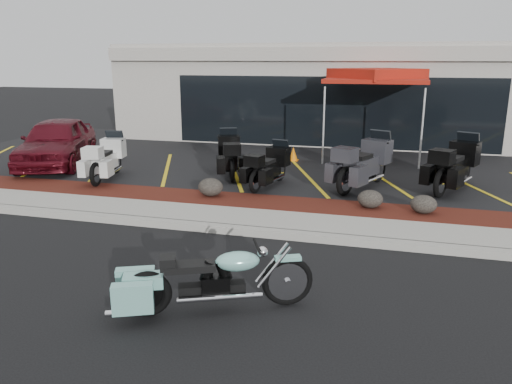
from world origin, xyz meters
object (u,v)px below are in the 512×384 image
(hero_cruiser, at_px, (288,274))
(traffic_cone, at_px, (293,154))
(popup_canopy, at_px, (376,77))
(parked_car, at_px, (57,142))
(touring_white, at_px, (115,152))

(hero_cruiser, distance_m, traffic_cone, 9.83)
(traffic_cone, xyz_separation_m, popup_canopy, (2.50, 1.23, 2.47))
(traffic_cone, bearing_deg, popup_canopy, 26.17)
(hero_cruiser, height_order, traffic_cone, hero_cruiser)
(parked_car, height_order, popup_canopy, popup_canopy)
(traffic_cone, distance_m, popup_canopy, 3.72)
(hero_cruiser, height_order, parked_car, parked_car)
(touring_white, bearing_deg, parked_car, 65.36)
(hero_cruiser, distance_m, parked_car, 11.34)
(parked_car, bearing_deg, popup_canopy, 1.58)
(popup_canopy, bearing_deg, hero_cruiser, -100.72)
(parked_car, relative_size, popup_canopy, 1.23)
(hero_cruiser, distance_m, popup_canopy, 11.17)
(hero_cruiser, relative_size, touring_white, 1.27)
(hero_cruiser, xyz_separation_m, traffic_cone, (-1.79, 9.67, -0.11))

